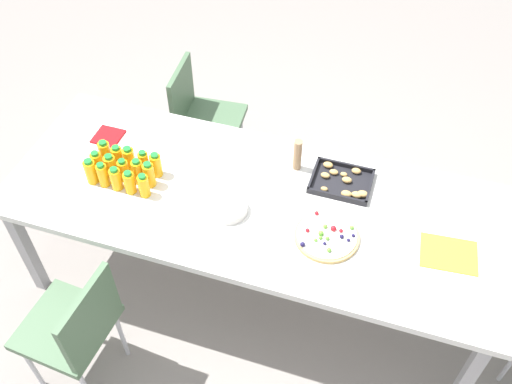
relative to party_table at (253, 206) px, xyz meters
The scene contains 25 objects.
ground_plane 0.69m from the party_table, ahead, with size 12.00×12.00×0.00m, color gray.
party_table is the anchor object (origin of this frame).
chair_near_left 1.03m from the party_table, 127.11° to the right, with size 0.43×0.43×0.83m.
chair_far_left 1.04m from the party_table, 127.68° to the left, with size 0.43×0.43×0.83m.
juice_bottle_0 0.85m from the party_table, behind, with size 0.06×0.06×0.15m.
juice_bottle_1 0.78m from the party_table, 169.54° to the right, with size 0.05×0.05×0.15m.
juice_bottle_2 0.71m from the party_table, 168.38° to the right, with size 0.06×0.06×0.14m.
juice_bottle_3 0.63m from the party_table, 166.84° to the right, with size 0.06×0.06×0.14m.
juice_bottle_4 0.56m from the party_table, 165.03° to the right, with size 0.06×0.06×0.14m.
juice_bottle_5 0.84m from the party_table, behind, with size 0.06×0.06×0.14m.
juice_bottle_6 0.76m from the party_table, behind, with size 0.06×0.06×0.14m.
juice_bottle_7 0.69m from the party_table, behind, with size 0.06×0.06×0.13m.
juice_bottle_8 0.61m from the party_table, behind, with size 0.06×0.06×0.15m.
juice_bottle_9 0.55m from the party_table, behind, with size 0.06×0.06×0.15m.
juice_bottle_10 0.83m from the party_table, behind, with size 0.06×0.06×0.15m.
juice_bottle_11 0.76m from the party_table, behind, with size 0.06×0.06×0.13m.
juice_bottle_12 0.69m from the party_table, behind, with size 0.06×0.06×0.15m.
juice_bottle_13 0.61m from the party_table, behind, with size 0.05×0.05×0.14m.
juice_bottle_14 0.54m from the party_table, behind, with size 0.06×0.06×0.14m.
fruit_pizza 0.43m from the party_table, 17.26° to the right, with size 0.31×0.31×0.05m.
snack_tray 0.48m from the party_table, 30.69° to the left, with size 0.31×0.25×0.04m.
plate_stack 0.16m from the party_table, 127.77° to the right, with size 0.19×0.19×0.04m.
napkin_stack 0.94m from the party_table, 168.32° to the left, with size 0.15×0.15×0.01m, color red.
cardboard_tube 0.35m from the party_table, 61.78° to the left, with size 0.04×0.04×0.19m, color #9E7A56.
paper_folder 0.97m from the party_table, ahead, with size 0.26×0.20×0.01m, color yellow.
Camera 1 is at (0.60, -1.81, 2.89)m, focal length 39.98 mm.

